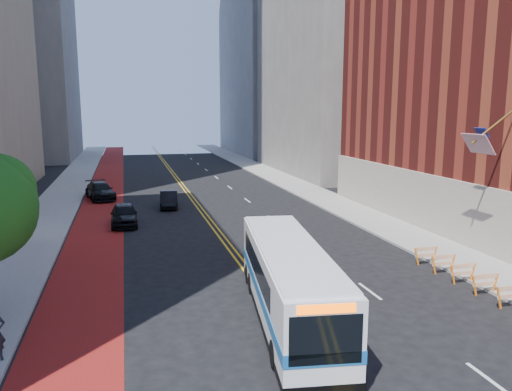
{
  "coord_description": "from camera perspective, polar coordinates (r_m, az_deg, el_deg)",
  "views": [
    {
      "loc": [
        -5.96,
        -14.04,
        8.41
      ],
      "look_at": [
        -0.16,
        8.0,
        4.41
      ],
      "focal_mm": 35.0,
      "sensor_mm": 36.0,
      "label": 1
    }
  ],
  "objects": [
    {
      "name": "sidewalk_left",
      "position": [
        45.23,
        -22.14,
        -1.42
      ],
      "size": [
        4.0,
        140.0,
        0.15
      ],
      "primitive_type": "cube",
      "color": "gray",
      "rests_on": "ground"
    },
    {
      "name": "ground",
      "position": [
        17.42,
        7.65,
        -19.01
      ],
      "size": [
        160.0,
        160.0,
        0.0
      ],
      "primitive_type": "plane",
      "color": "black",
      "rests_on": "ground"
    },
    {
      "name": "car_a",
      "position": [
        37.54,
        -14.86,
        -2.11
      ],
      "size": [
        1.88,
        4.64,
        1.58
      ],
      "primitive_type": "imported",
      "rotation": [
        0.0,
        0.0,
        0.0
      ],
      "color": "black",
      "rests_on": "ground"
    },
    {
      "name": "midrise_right_near",
      "position": [
        69.45,
        10.76,
        19.38
      ],
      "size": [
        18.0,
        26.0,
        40.0
      ],
      "primitive_type": "cube",
      "color": "slate",
      "rests_on": "ground"
    },
    {
      "name": "lane_dashes",
      "position": [
        53.8,
        -3.01,
        0.94
      ],
      "size": [
        0.14,
        98.2,
        0.01
      ],
      "color": "silver",
      "rests_on": "ground"
    },
    {
      "name": "car_c",
      "position": [
        48.98,
        -17.38,
        0.51
      ],
      "size": [
        3.27,
        5.69,
        1.55
      ],
      "primitive_type": "imported",
      "rotation": [
        0.0,
        0.0,
        0.22
      ],
      "color": "black",
      "rests_on": "ground"
    },
    {
      "name": "construction_barriers",
      "position": [
        24.64,
        25.87,
        -9.38
      ],
      "size": [
        1.42,
        10.91,
        1.0
      ],
      "color": "orange",
      "rests_on": "ground"
    },
    {
      "name": "midrise_right_far",
      "position": [
        98.66,
        3.47,
        21.07
      ],
      "size": [
        20.0,
        28.0,
        55.0
      ],
      "primitive_type": "cube",
      "color": "gray",
      "rests_on": "ground"
    },
    {
      "name": "center_line_inner",
      "position": [
        45.21,
        -7.13,
        -0.86
      ],
      "size": [
        0.14,
        140.0,
        0.01
      ],
      "primitive_type": "cube",
      "color": "gold",
      "rests_on": "ground"
    },
    {
      "name": "car_b",
      "position": [
        43.45,
        -9.93,
        -0.45
      ],
      "size": [
        1.8,
        4.28,
        1.38
      ],
      "primitive_type": "imported",
      "rotation": [
        0.0,
        0.0,
        -0.08
      ],
      "color": "black",
      "rests_on": "ground"
    },
    {
      "name": "sidewalk_right",
      "position": [
        48.29,
        7.34,
        -0.08
      ],
      "size": [
        4.0,
        140.0,
        0.15
      ],
      "primitive_type": "cube",
      "color": "gray",
      "rests_on": "ground"
    },
    {
      "name": "center_line_outer",
      "position": [
        45.26,
        -6.68,
        -0.83
      ],
      "size": [
        0.14,
        140.0,
        0.01
      ],
      "primitive_type": "cube",
      "color": "gold",
      "rests_on": "ground"
    },
    {
      "name": "transit_bus",
      "position": [
        20.23,
        3.7,
        -9.65
      ],
      "size": [
        4.0,
        11.59,
        3.12
      ],
      "rotation": [
        0.0,
        0.0,
        -0.14
      ],
      "color": "silver",
      "rests_on": "ground"
    },
    {
      "name": "bus_lane_paint",
      "position": [
        44.89,
        -17.2,
        -1.3
      ],
      "size": [
        3.6,
        140.0,
        0.01
      ],
      "primitive_type": "cube",
      "color": "maroon",
      "rests_on": "ground"
    }
  ]
}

